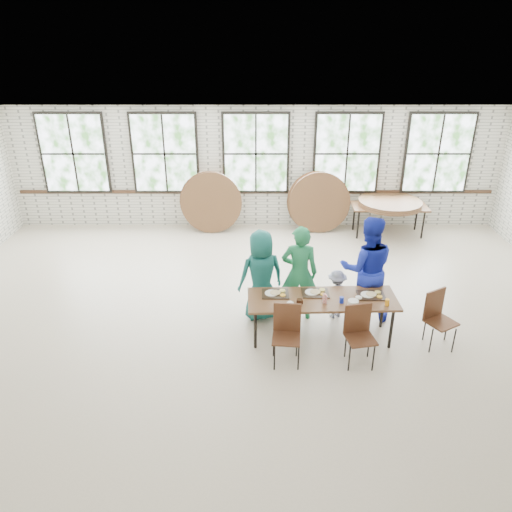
{
  "coord_description": "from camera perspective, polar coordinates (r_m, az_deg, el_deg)",
  "views": [
    {
      "loc": [
        -0.01,
        -7.49,
        4.8
      ],
      "look_at": [
        0.0,
        0.4,
        1.05
      ],
      "focal_mm": 35.0,
      "sensor_mm": 36.0,
      "label": 1
    }
  ],
  "objects": [
    {
      "name": "chair_spare",
      "position": [
        8.5,
        20.02,
        -6.23
      ],
      "size": [
        0.57,
        0.56,
        0.95
      ],
      "rotation": [
        0.0,
        0.0,
        0.53
      ],
      "color": "#4F2C1A",
      "rests_on": "ground"
    },
    {
      "name": "round_tops_leaning",
      "position": [
        12.3,
        0.98,
        6.12
      ],
      "size": [
        4.19,
        0.42,
        1.5
      ],
      "color": "brown",
      "rests_on": "ground"
    },
    {
      "name": "adult_green",
      "position": [
        8.59,
        4.97,
        -1.95
      ],
      "size": [
        0.66,
        0.46,
        1.73
      ],
      "primitive_type": "imported",
      "rotation": [
        0.0,
        0.0,
        3.06
      ],
      "color": "#1E7344",
      "rests_on": "ground"
    },
    {
      "name": "adult_blue",
      "position": [
        8.73,
        12.53,
        -1.42
      ],
      "size": [
        0.96,
        0.77,
        1.89
      ],
      "primitive_type": "imported",
      "rotation": [
        0.0,
        0.0,
        3.08
      ],
      "color": "#1929B3",
      "rests_on": "ground"
    },
    {
      "name": "round_tops_stacked",
      "position": [
        12.48,
        15.06,
        5.87
      ],
      "size": [
        1.5,
        1.5,
        0.13
      ],
      "color": "brown",
      "rests_on": "storage_table"
    },
    {
      "name": "tabletop_clutter",
      "position": [
        8.11,
        8.37,
        -4.72
      ],
      "size": [
        2.0,
        0.65,
        0.11
      ],
      "color": "black",
      "rests_on": "dining_table"
    },
    {
      "name": "chair_near_left",
      "position": [
        7.65,
        3.52,
        -8.3
      ],
      "size": [
        0.46,
        0.44,
        0.95
      ],
      "rotation": [
        0.0,
        0.0,
        -0.1
      ],
      "color": "#4F2C1A",
      "rests_on": "ground"
    },
    {
      "name": "chair_near_right",
      "position": [
        7.78,
        11.67,
        -8.23
      ],
      "size": [
        0.49,
        0.47,
        0.95
      ],
      "rotation": [
        0.0,
        0.0,
        0.18
      ],
      "color": "#4F2C1A",
      "rests_on": "ground"
    },
    {
      "name": "dining_table",
      "position": [
        8.14,
        7.57,
        -5.13
      ],
      "size": [
        2.42,
        0.87,
        0.74
      ],
      "rotation": [
        0.0,
        0.0,
        0.03
      ],
      "color": "brown",
      "rests_on": "ground"
    },
    {
      "name": "room",
      "position": [
        12.29,
        -0.02,
        11.43
      ],
      "size": [
        12.0,
        12.0,
        12.0
      ],
      "color": "beige",
      "rests_on": "ground"
    },
    {
      "name": "toddler",
      "position": [
        8.87,
        9.15,
        -4.3
      ],
      "size": [
        0.66,
        0.51,
        0.9
      ],
      "primitive_type": "imported",
      "rotation": [
        0.0,
        0.0,
        3.49
      ],
      "color": "#161C45",
      "rests_on": "ground"
    },
    {
      "name": "storage_table",
      "position": [
        12.52,
        15.0,
        5.36
      ],
      "size": [
        1.81,
        0.78,
        0.74
      ],
      "rotation": [
        0.0,
        0.0,
        -0.02
      ],
      "color": "brown",
      "rests_on": "ground"
    },
    {
      "name": "adult_teal",
      "position": [
        8.58,
        0.59,
        -2.24
      ],
      "size": [
        0.92,
        0.73,
        1.63
      ],
      "primitive_type": "imported",
      "rotation": [
        0.0,
        0.0,
        3.45
      ],
      "color": "#1A635E",
      "rests_on": "ground"
    }
  ]
}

